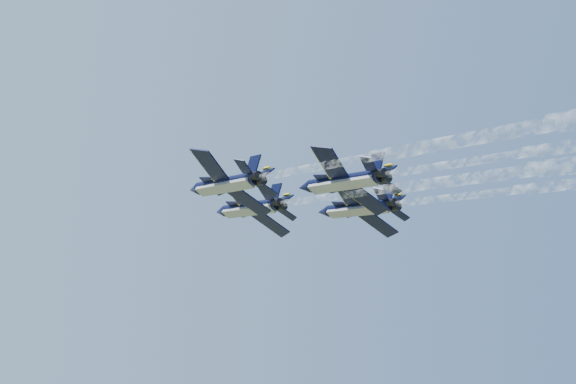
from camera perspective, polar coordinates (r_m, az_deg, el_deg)
name	(u,v)px	position (r m, az deg, el deg)	size (l,w,h in m)	color
jet_lead	(249,208)	(123.01, -2.79, -1.17)	(12.29, 18.66, 7.47)	black
jet_left	(225,184)	(109.29, -4.51, 0.55)	(12.29, 18.66, 7.47)	black
jet_right	(357,208)	(123.44, 4.95, -1.18)	(12.29, 18.66, 7.47)	black
jet_slot	(342,182)	(107.95, 3.87, 0.72)	(12.29, 18.66, 7.47)	black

